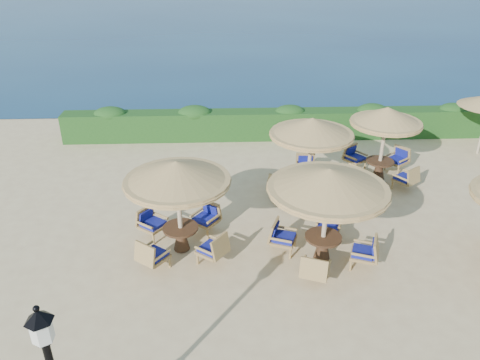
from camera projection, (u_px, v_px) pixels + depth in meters
ground at (304, 229)px, 13.75m from camera, size 120.00×120.00×0.00m
hedge at (278, 124)px, 19.88m from camera, size 18.00×0.90×1.20m
cafe_set_0 at (178, 191)px, 12.04m from camera, size 2.79×2.79×2.65m
cafe_set_1 at (327, 197)px, 11.62m from camera, size 3.06×3.06×2.65m
cafe_set_3 at (311, 141)px, 14.87m from camera, size 2.76×2.77×2.65m
cafe_set_4 at (384, 134)px, 15.89m from camera, size 2.67×2.67×2.65m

